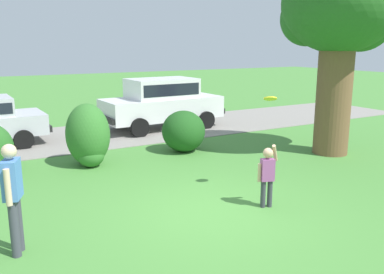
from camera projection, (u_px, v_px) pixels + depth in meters
ground_plane at (210, 212)px, 7.96m from camera, size 80.00×80.00×0.00m
driveway_strip at (92, 136)px, 14.59m from camera, size 28.00×4.40×0.02m
oak_tree_large at (340, 14)px, 11.55m from camera, size 3.46×3.25×5.68m
shrub_centre_left at (88, 137)px, 10.93m from camera, size 1.15×1.32×1.66m
shrub_centre at (184, 131)px, 12.38m from camera, size 1.29×1.32×1.24m
parked_suv at (162, 101)px, 15.68m from camera, size 4.77×2.24×1.92m
child_thrower at (267, 172)px, 8.07m from camera, size 0.48×0.24×1.29m
frisbee at (270, 99)px, 8.62m from camera, size 0.30×0.27×0.17m
adult_onlooker at (13, 193)px, 6.18m from camera, size 0.33×0.50×1.74m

